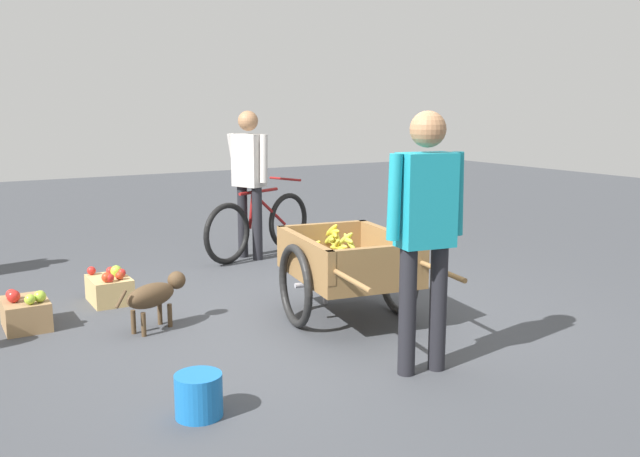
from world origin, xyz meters
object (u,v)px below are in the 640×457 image
Objects in this scene: fruit_cart at (348,266)px; apple_crate at (110,288)px; cyclist_person at (249,171)px; bicycle at (259,225)px; vendor_person at (425,219)px; mixed_fruit_crate at (26,312)px; plastic_bucket at (199,395)px; dog at (155,294)px.

fruit_cart is 2.10m from apple_crate.
fruit_cart is 2.46m from cyclist_person.
fruit_cart is at bearing 170.41° from bicycle.
vendor_person is 3.73× the size of mixed_fruit_crate.
cyclist_person is 3.67× the size of apple_crate.
plastic_bucket is 2.46m from apple_crate.
dog is at bearing 138.15° from cyclist_person.
plastic_bucket is (-3.45, 2.03, -0.23)m from bicycle.
apple_crate is (1.44, 1.49, -0.31)m from fruit_cart.
mixed_fruit_crate is (-1.36, 2.63, -0.23)m from bicycle.
plastic_bucket is (-1.01, 1.62, -0.32)m from fruit_cart.
dog is at bearing -121.87° from mixed_fruit_crate.
apple_crate is (2.58, 1.32, -0.86)m from vendor_person.
dog is at bearing -9.11° from plastic_bucket.
apple_crate is at bearing -63.06° from mixed_fruit_crate.
dog is 1.59m from plastic_bucket.
fruit_cart is 1.12× the size of bicycle.
plastic_bucket is at bearing 177.04° from apple_crate.
bicycle reaches higher than fruit_cart.
plastic_bucket is at bearing 85.10° from vendor_person.
mixed_fruit_crate is at bearing 42.66° from vendor_person.
bicycle is at bearing -9.32° from vendor_person.
cyclist_person is 2.61× the size of dog.
fruit_cart is 6.69× the size of plastic_bucket.
vendor_person is 2.66× the size of dog.
cyclist_person is at bearing -7.22° from vendor_person.
vendor_person is at bearing 170.68° from bicycle.
plastic_bucket is at bearing 150.88° from cyclist_person.
plastic_bucket is (-3.40, 1.89, -0.85)m from cyclist_person.
dog is 0.91m from apple_crate.
vendor_person is 2.19m from dog.
bicycle is 3.56× the size of apple_crate.
bicycle reaches higher than apple_crate.
cyclist_person is 2.93m from mixed_fruit_crate.
mixed_fruit_crate is at bearing 15.85° from plastic_bucket.
fruit_cart reaches higher than apple_crate.
plastic_bucket is at bearing 149.50° from bicycle.
cyclist_person is at bearing 111.49° from bicycle.
cyclist_person reaches higher than mixed_fruit_crate.
bicycle is 6.00× the size of plastic_bucket.
bicycle is at bearing -30.50° from plastic_bucket.
cyclist_person is at bearing -29.12° from plastic_bucket.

